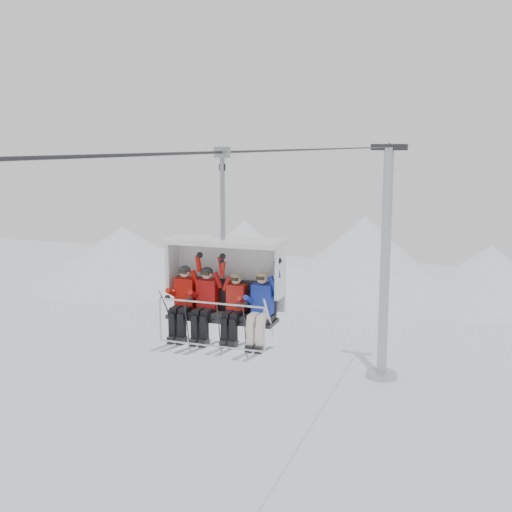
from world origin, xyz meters
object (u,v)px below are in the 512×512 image
(skier_far_right, at_px, (261,306))
(skier_center_left, at_px, (206,301))
(skier_center_right, at_px, (235,305))
(lift_tower_right, at_px, (385,281))
(chairlift_carrier, at_px, (226,277))
(skier_far_left, at_px, (184,299))

(skier_far_right, bearing_deg, skier_center_left, 179.94)
(skier_center_right, xyz_separation_m, skier_far_right, (0.56, 0.01, 0.03))
(lift_tower_right, bearing_deg, skier_center_left, -90.77)
(lift_tower_right, bearing_deg, skier_far_right, -87.89)
(chairlift_carrier, relative_size, skier_far_right, 2.36)
(skier_far_left, xyz_separation_m, skier_center_right, (1.17, -0.01, -0.04))
(skier_center_right, relative_size, skier_far_right, 1.00)
(skier_center_right, bearing_deg, skier_center_left, 179.09)
(chairlift_carrier, distance_m, skier_center_left, 0.65)
(skier_far_left, relative_size, skier_center_right, 1.00)
(skier_center_left, relative_size, skier_far_right, 1.00)
(skier_far_left, bearing_deg, lift_tower_right, 88.02)
(skier_far_left, height_order, skier_center_left, same)
(skier_far_left, relative_size, skier_far_right, 1.00)
(skier_center_left, bearing_deg, skier_far_left, 180.00)
(chairlift_carrier, xyz_separation_m, skier_far_right, (0.89, -0.30, -0.48))
(skier_center_right, height_order, skier_far_right, skier_far_right)
(skier_center_right, bearing_deg, skier_far_left, 179.49)
(skier_center_right, bearing_deg, skier_far_right, 0.91)
(skier_far_left, bearing_deg, skier_center_left, 0.00)
(skier_far_left, bearing_deg, skier_far_right, -0.05)
(skier_center_right, distance_m, skier_far_right, 0.56)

